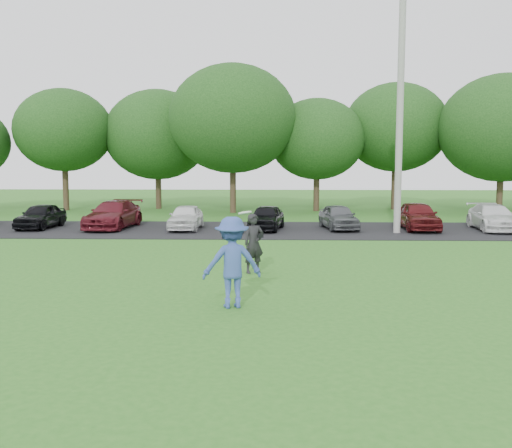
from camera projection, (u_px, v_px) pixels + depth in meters
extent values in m
plane|color=#2A681D|center=(250.00, 302.00, 12.14)|extent=(100.00, 100.00, 0.00)
cube|color=black|center=(264.00, 230.00, 25.06)|extent=(32.00, 6.50, 0.03)
cylinder|color=#989693|center=(400.00, 114.00, 23.37)|extent=(0.28, 0.28, 9.87)
imported|color=#354D98|center=(232.00, 262.00, 11.65)|extent=(1.34, 0.95, 1.87)
cylinder|color=white|center=(245.00, 213.00, 11.29)|extent=(0.28, 0.27, 0.11)
imported|color=black|center=(254.00, 244.00, 15.28)|extent=(0.70, 0.61, 1.60)
cube|color=black|center=(260.00, 236.00, 15.07)|extent=(0.17, 0.15, 0.10)
imported|color=black|center=(41.00, 216.00, 25.50)|extent=(1.47, 3.30, 1.10)
imported|color=#59131C|center=(113.00, 215.00, 25.52)|extent=(2.04, 4.29, 1.21)
imported|color=silver|center=(186.00, 217.00, 25.02)|extent=(1.30, 3.21, 1.09)
imported|color=black|center=(266.00, 217.00, 24.86)|extent=(1.77, 3.35, 1.09)
imported|color=#525559|center=(338.00, 217.00, 25.13)|extent=(1.75, 3.36, 1.09)
imported|color=#561215|center=(418.00, 216.00, 24.93)|extent=(1.45, 3.59, 1.22)
imported|color=silver|center=(493.00, 217.00, 24.83)|extent=(1.78, 3.89, 1.10)
cylinder|color=#38281C|center=(66.00, 188.00, 35.29)|extent=(0.36, 0.36, 2.70)
ellipsoid|color=#214C19|center=(64.00, 130.00, 34.90)|extent=(5.94, 5.94, 5.05)
cylinder|color=#38281C|center=(159.00, 192.00, 36.51)|extent=(0.36, 0.36, 2.20)
ellipsoid|color=#214C19|center=(157.00, 135.00, 36.12)|extent=(6.68, 6.68, 5.68)
cylinder|color=#38281C|center=(233.00, 190.00, 33.53)|extent=(0.36, 0.36, 2.70)
ellipsoid|color=#214C19|center=(233.00, 119.00, 33.08)|extent=(7.42, 7.42, 6.31)
cylinder|color=#38281C|center=(316.00, 193.00, 34.77)|extent=(0.36, 0.36, 2.20)
ellipsoid|color=#214C19|center=(317.00, 139.00, 34.42)|extent=(5.76, 5.76, 4.90)
cylinder|color=#38281C|center=(394.00, 188.00, 35.96)|extent=(0.36, 0.36, 2.70)
ellipsoid|color=#214C19|center=(396.00, 127.00, 35.55)|extent=(6.50, 6.50, 5.53)
cylinder|color=#38281C|center=(500.00, 195.00, 33.01)|extent=(0.36, 0.36, 2.20)
ellipsoid|color=#214C19|center=(503.00, 128.00, 32.60)|extent=(7.24, 7.24, 6.15)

